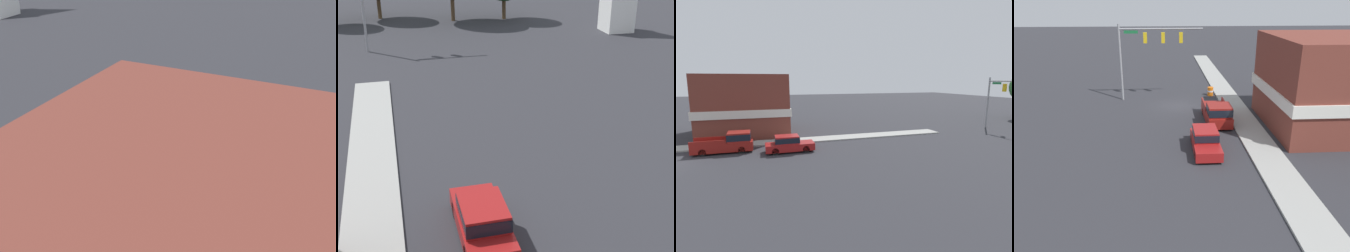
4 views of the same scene
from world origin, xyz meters
TOP-DOWN VIEW (x-y plane):
  - sidewalk_curb at (-5.70, 0.00)m, footprint 2.40×60.00m
  - far_signal_assembly at (-4.19, 39.26)m, footprint 6.39×0.49m
  - car_lead at (-1.56, 10.52)m, footprint 1.82×4.56m
  - pickup_truck_parked at (-3.28, 5.08)m, footprint 2.04×5.38m
  - corner_brick_building at (-12.74, 6.26)m, footprint 10.97×10.61m

SIDE VIEW (x-z plane):
  - sidewalk_curb at x=-5.70m, z-range 0.00..0.14m
  - car_lead at x=-1.56m, z-range 0.03..1.61m
  - pickup_truck_parked at x=-3.28m, z-range -0.02..1.89m
  - corner_brick_building at x=-12.74m, z-range -0.08..7.40m
  - far_signal_assembly at x=-4.19m, z-range 1.55..8.71m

